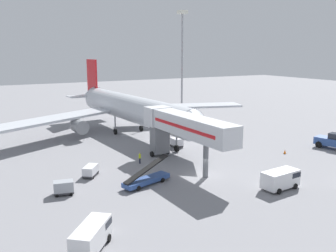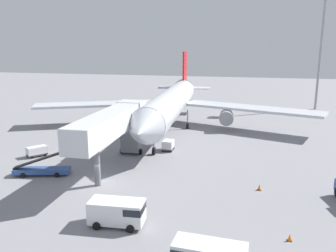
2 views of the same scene
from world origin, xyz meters
The scene contains 13 objects.
ground_plane centered at (0.00, 0.00, 0.00)m, with size 300.00×300.00×0.00m, color gray.
airplane_at_gate centered at (1.36, 27.97, 5.00)m, with size 54.56×48.92×14.04m.
jet_bridge centered at (-0.31, 5.13, 5.70)m, with size 4.04×19.01×7.55m.
pushback_tug centered at (26.52, 1.04, 1.24)m, with size 3.82×6.06×2.66m.
belt_loader_truck centered at (-7.88, 0.72, 0.76)m, with size 6.70×3.40×3.14m.
service_van_far_left centered at (5.53, -8.00, 1.26)m, with size 4.83×2.70×2.21m.
service_van_outer_left centered at (-18.08, -10.48, 1.24)m, with size 4.49×4.89×2.17m.
baggage_cart_mid_right centered at (4.15, 14.30, 0.85)m, with size 1.51×2.08×1.54m.
baggage_cart_mid_center centered at (-12.94, 6.97, 0.78)m, with size 2.67×2.95×1.40m.
baggage_cart_rear_left centered at (-17.43, 2.40, 0.87)m, with size 2.40×1.78×1.58m.
ground_crew_worker_foreground centered at (-5.08, 8.92, 0.88)m, with size 0.42×0.42×1.67m.
safety_cone_alpha centered at (17.21, 2.62, 0.33)m, with size 0.44×0.44×0.67m.
apron_light_mast centered at (30.71, 57.42, 18.86)m, with size 2.40×2.40×27.46m.
Camera 1 is at (-25.74, -37.56, 16.00)m, focal length 39.13 mm.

